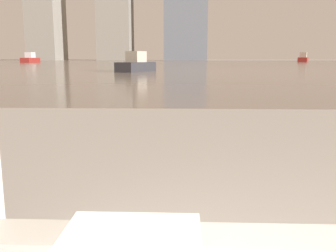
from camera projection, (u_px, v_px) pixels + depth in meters
towel_stack at (132, 251)px, 0.72m from camera, size 0.27×0.19×0.08m
harbor_water at (183, 63)px, 60.85m from camera, size 180.00×110.00×0.01m
harbor_boat_1 at (303, 59)px, 74.80m from camera, size 3.45×5.36×1.90m
harbor_boat_2 at (30, 59)px, 66.14m from camera, size 1.80×4.80×1.78m
harbor_boat_3 at (136, 64)px, 24.31m from camera, size 2.40×3.67×1.30m
skyline_tower_1 at (115, 13)px, 114.10m from camera, size 9.90×11.47×28.69m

